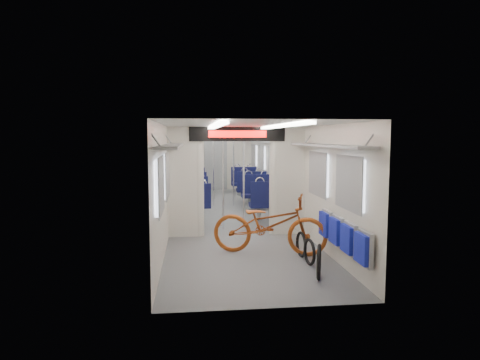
{
  "coord_description": "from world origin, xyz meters",
  "views": [
    {
      "loc": [
        -0.96,
        -10.97,
        2.09
      ],
      "look_at": [
        0.1,
        -1.73,
        1.15
      ],
      "focal_mm": 32.0,
      "sensor_mm": 36.0,
      "label": 1
    }
  ],
  "objects_px": {
    "bike_hoop_b": "(309,253)",
    "stanchion_near_right": "(244,178)",
    "flip_bench": "(342,235)",
    "bike_hoop_c": "(301,246)",
    "seat_bay_near_right": "(262,194)",
    "seat_bay_far_left": "(192,183)",
    "seat_bay_near_left": "(193,196)",
    "stanchion_far_right": "(233,168)",
    "bike_hoop_a": "(319,264)",
    "seat_bay_far_right": "(248,182)",
    "bicycle": "(269,224)",
    "stanchion_far_left": "(213,168)",
    "stanchion_near_left": "(223,179)"
  },
  "relations": [
    {
      "from": "bike_hoop_c",
      "to": "bike_hoop_a",
      "type": "bearing_deg",
      "value": -92.13
    },
    {
      "from": "bike_hoop_b",
      "to": "bike_hoop_c",
      "type": "height_order",
      "value": "bike_hoop_c"
    },
    {
      "from": "bike_hoop_b",
      "to": "stanchion_far_right",
      "type": "xyz_separation_m",
      "value": [
        -0.63,
        6.23,
        0.95
      ]
    },
    {
      "from": "bike_hoop_b",
      "to": "stanchion_far_right",
      "type": "distance_m",
      "value": 6.33
    },
    {
      "from": "seat_bay_far_left",
      "to": "stanchion_near_right",
      "type": "bearing_deg",
      "value": -76.42
    },
    {
      "from": "seat_bay_far_right",
      "to": "stanchion_far_left",
      "type": "distance_m",
      "value": 1.94
    },
    {
      "from": "flip_bench",
      "to": "bike_hoop_b",
      "type": "xyz_separation_m",
      "value": [
        -0.41,
        0.36,
        -0.38
      ]
    },
    {
      "from": "seat_bay_near_right",
      "to": "stanchion_near_right",
      "type": "distance_m",
      "value": 1.84
    },
    {
      "from": "seat_bay_far_right",
      "to": "stanchion_near_left",
      "type": "bearing_deg",
      "value": -103.91
    },
    {
      "from": "bike_hoop_c",
      "to": "seat_bay_far_left",
      "type": "distance_m",
      "value": 7.63
    },
    {
      "from": "seat_bay_near_left",
      "to": "stanchion_near_left",
      "type": "xyz_separation_m",
      "value": [
        0.68,
        -1.78,
        0.62
      ]
    },
    {
      "from": "flip_bench",
      "to": "bike_hoop_c",
      "type": "xyz_separation_m",
      "value": [
        -0.43,
        0.84,
        -0.38
      ]
    },
    {
      "from": "bicycle",
      "to": "stanchion_near_right",
      "type": "bearing_deg",
      "value": 23.29
    },
    {
      "from": "stanchion_far_right",
      "to": "seat_bay_far_right",
      "type": "bearing_deg",
      "value": 66.71
    },
    {
      "from": "seat_bay_far_right",
      "to": "bicycle",
      "type": "bearing_deg",
      "value": -94.32
    },
    {
      "from": "bike_hoop_a",
      "to": "bike_hoop_b",
      "type": "xyz_separation_m",
      "value": [
        0.06,
        0.71,
        -0.04
      ]
    },
    {
      "from": "seat_bay_far_left",
      "to": "stanchion_far_left",
      "type": "xyz_separation_m",
      "value": [
        0.64,
        -1.56,
        0.61
      ]
    },
    {
      "from": "flip_bench",
      "to": "seat_bay_far_right",
      "type": "height_order",
      "value": "seat_bay_far_right"
    },
    {
      "from": "bike_hoop_b",
      "to": "seat_bay_far_right",
      "type": "xyz_separation_m",
      "value": [
        -0.01,
        7.68,
        0.36
      ]
    },
    {
      "from": "seat_bay_near_left",
      "to": "stanchion_near_right",
      "type": "distance_m",
      "value": 2.1
    },
    {
      "from": "bike_hoop_b",
      "to": "stanchion_near_right",
      "type": "xyz_separation_m",
      "value": [
        -0.71,
        3.03,
        0.95
      ]
    },
    {
      "from": "seat_bay_far_right",
      "to": "stanchion_far_right",
      "type": "distance_m",
      "value": 1.69
    },
    {
      "from": "seat_bay_near_right",
      "to": "stanchion_far_left",
      "type": "bearing_deg",
      "value": 126.19
    },
    {
      "from": "bike_hoop_b",
      "to": "stanchion_far_right",
      "type": "height_order",
      "value": "stanchion_far_right"
    },
    {
      "from": "seat_bay_near_right",
      "to": "seat_bay_far_left",
      "type": "bearing_deg",
      "value": 120.0
    },
    {
      "from": "bike_hoop_a",
      "to": "seat_bay_far_left",
      "type": "xyz_separation_m",
      "value": [
        -1.82,
        8.58,
        0.3
      ]
    },
    {
      "from": "seat_bay_far_right",
      "to": "seat_bay_far_left",
      "type": "bearing_deg",
      "value": 174.34
    },
    {
      "from": "stanchion_near_left",
      "to": "stanchion_near_right",
      "type": "bearing_deg",
      "value": 17.21
    },
    {
      "from": "seat_bay_near_right",
      "to": "stanchion_far_left",
      "type": "relative_size",
      "value": 0.93
    },
    {
      "from": "stanchion_near_left",
      "to": "seat_bay_far_right",
      "type": "bearing_deg",
      "value": 76.09
    },
    {
      "from": "seat_bay_near_right",
      "to": "stanchion_far_left",
      "type": "distance_m",
      "value": 2.16
    },
    {
      "from": "bicycle",
      "to": "bike_hoop_c",
      "type": "distance_m",
      "value": 0.67
    },
    {
      "from": "flip_bench",
      "to": "seat_bay_far_right",
      "type": "bearing_deg",
      "value": 92.98
    },
    {
      "from": "stanchion_far_right",
      "to": "bike_hoop_a",
      "type": "bearing_deg",
      "value": -85.3
    },
    {
      "from": "bike_hoop_c",
      "to": "seat_bay_near_right",
      "type": "relative_size",
      "value": 0.21
    },
    {
      "from": "bike_hoop_a",
      "to": "seat_bay_near_right",
      "type": "distance_m",
      "value": 5.35
    },
    {
      "from": "bike_hoop_a",
      "to": "stanchion_near_right",
      "type": "distance_m",
      "value": 3.91
    },
    {
      "from": "seat_bay_far_left",
      "to": "stanchion_far_left",
      "type": "height_order",
      "value": "stanchion_far_left"
    },
    {
      "from": "bike_hoop_a",
      "to": "stanchion_near_right",
      "type": "height_order",
      "value": "stanchion_near_right"
    },
    {
      "from": "stanchion_near_right",
      "to": "stanchion_far_left",
      "type": "relative_size",
      "value": 1.0
    },
    {
      "from": "bike_hoop_b",
      "to": "bike_hoop_c",
      "type": "relative_size",
      "value": 0.98
    },
    {
      "from": "bicycle",
      "to": "stanchion_far_left",
      "type": "height_order",
      "value": "stanchion_far_left"
    },
    {
      "from": "bicycle",
      "to": "bike_hoop_b",
      "type": "height_order",
      "value": "bicycle"
    },
    {
      "from": "bike_hoop_b",
      "to": "stanchion_far_left",
      "type": "distance_m",
      "value": 6.49
    },
    {
      "from": "seat_bay_near_left",
      "to": "stanchion_near_right",
      "type": "relative_size",
      "value": 0.87
    },
    {
      "from": "bike_hoop_a",
      "to": "stanchion_near_right",
      "type": "xyz_separation_m",
      "value": [
        -0.65,
        3.75,
        0.91
      ]
    },
    {
      "from": "bike_hoop_b",
      "to": "seat_bay_far_right",
      "type": "bearing_deg",
      "value": 90.05
    },
    {
      "from": "flip_bench",
      "to": "stanchion_near_left",
      "type": "xyz_separation_m",
      "value": [
        -1.61,
        3.25,
        0.57
      ]
    },
    {
      "from": "bike_hoop_c",
      "to": "stanchion_far_left",
      "type": "distance_m",
      "value": 6.03
    },
    {
      "from": "seat_bay_near_right",
      "to": "seat_bay_far_right",
      "type": "xyz_separation_m",
      "value": [
        0.0,
        3.05,
        0.0
      ]
    }
  ]
}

